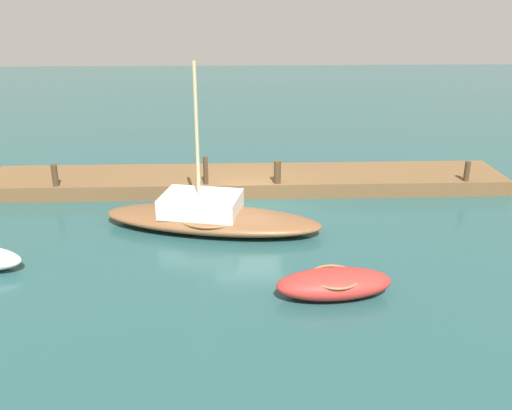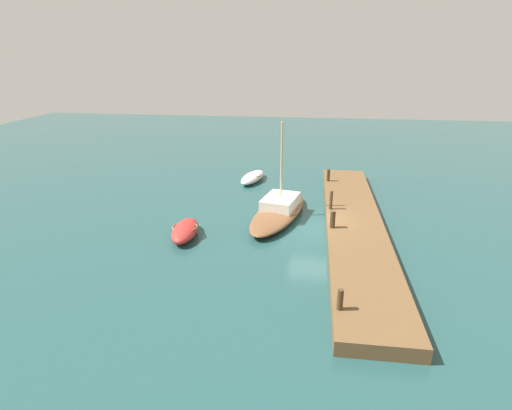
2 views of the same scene
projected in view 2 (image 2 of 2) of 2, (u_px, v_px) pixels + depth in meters
ground_plane at (313, 228)px, 22.92m from camera, size 84.00×84.00×0.00m
dock_platform at (354, 225)px, 22.54m from camera, size 20.66×2.96×0.58m
dinghy_red at (185, 230)px, 21.69m from camera, size 3.16×1.51×0.73m
sailboat_brown at (279, 210)px, 24.27m from camera, size 7.73×3.83×5.52m
rowboat_white at (253, 177)px, 31.13m from camera, size 3.74×1.97×0.65m
mooring_post_west at (340, 300)px, 14.53m from camera, size 0.21×0.21×0.78m
mooring_post_mid_west at (333, 219)px, 21.38m from camera, size 0.27×0.27×0.90m
mooring_post_mid_east at (331, 200)px, 23.89m from camera, size 0.18×0.18×1.09m
mooring_post_east at (328, 175)px, 29.24m from camera, size 0.23×0.23×0.84m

